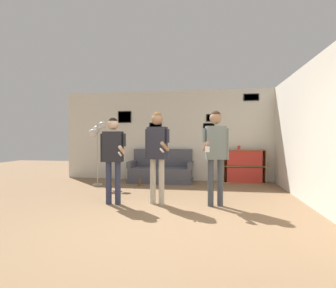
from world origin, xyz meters
The scene contains 11 objects.
ground_plane centered at (0.00, 0.00, 0.00)m, with size 20.00×20.00×0.00m, color #846647.
wall_back centered at (0.00, 4.35, 1.36)m, with size 7.52×0.08×2.70m.
wall_right centered at (2.59, 2.16, 1.35)m, with size 0.06×6.72×2.70m.
couch centered at (-0.65, 3.94, 0.30)m, with size 1.83×0.80×0.94m.
bookshelf centered at (1.70, 4.13, 0.47)m, with size 1.16×0.30×0.95m.
floor_lamp centered at (-2.25, 3.13, 1.36)m, with size 0.42×0.45×1.71m.
person_player_foreground_left centered at (-1.09, 1.25, 1.02)m, with size 0.51×0.44×1.66m.
person_player_foreground_center centered at (-0.26, 1.41, 1.09)m, with size 0.49×0.53×1.76m.
person_watcher_holding_cup centered at (0.84, 1.42, 1.10)m, with size 0.49×0.50×1.77m.
bottle_on_floor centered at (-1.09, 3.20, 0.10)m, with size 0.07×0.07×0.27m.
drinking_cup centered at (1.56, 4.13, 1.00)m, with size 0.08×0.08×0.11m.
Camera 1 is at (0.73, -3.51, 1.26)m, focal length 28.00 mm.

